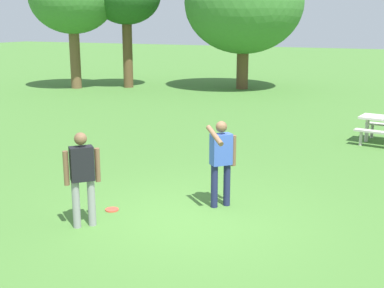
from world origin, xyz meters
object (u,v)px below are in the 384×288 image
at_px(person_thrower, 221,157).
at_px(frisbee, 112,210).
at_px(person_catcher, 82,173).
at_px(tree_far_right, 244,3).

xyz_separation_m(person_thrower, frisbee, (-1.74, -1.06, -0.95)).
height_order(person_catcher, frisbee, person_catcher).
height_order(person_thrower, tree_far_right, tree_far_right).
relative_size(person_thrower, tree_far_right, 0.24).
bearing_deg(tree_far_right, person_thrower, -71.28).
bearing_deg(person_catcher, tree_far_right, 101.81).
distance_m(person_catcher, tree_far_right, 18.90).
bearing_deg(frisbee, person_thrower, 31.38).
height_order(person_thrower, frisbee, person_thrower).
height_order(person_thrower, person_catcher, same).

